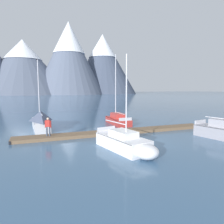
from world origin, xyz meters
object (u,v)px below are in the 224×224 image
object	(u,v)px
sailboat_mid_dock_port	(117,119)
person_on_dock	(48,126)
sailboat_second_berth	(126,143)
sailboat_nearest_berth	(40,120)

from	to	relation	value
sailboat_mid_dock_port	person_on_dock	size ratio (longest dim) A/B	5.33
sailboat_second_berth	sailboat_mid_dock_port	size ratio (longest dim) A/B	0.77
sailboat_mid_dock_port	person_on_dock	bearing A→B (deg)	-148.84
sailboat_nearest_berth	sailboat_mid_dock_port	distance (m)	9.56
sailboat_nearest_berth	sailboat_mid_dock_port	world-z (taller)	sailboat_mid_dock_port
sailboat_second_berth	sailboat_mid_dock_port	xyz separation A→B (m)	(4.20, 11.37, -0.05)
sailboat_mid_dock_port	sailboat_nearest_berth	bearing A→B (deg)	-179.25
sailboat_second_berth	person_on_dock	size ratio (longest dim) A/B	4.13
sailboat_nearest_berth	sailboat_second_berth	bearing A→B (deg)	-64.59
sailboat_second_berth	sailboat_nearest_berth	bearing A→B (deg)	115.41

